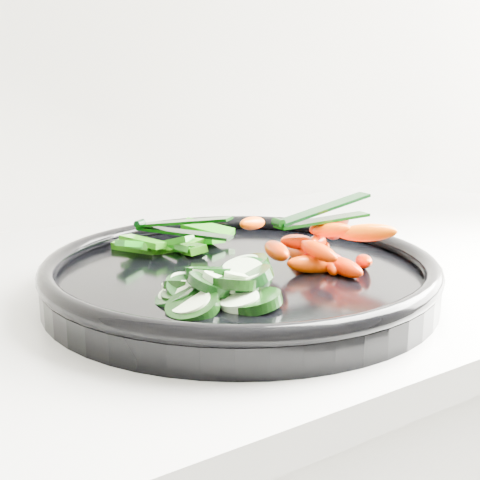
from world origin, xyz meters
TOP-DOWN VIEW (x-y plane):
  - veggie_tray at (0.36, 1.61)m, footprint 0.48×0.48m
  - cucumber_pile at (0.31, 1.56)m, footprint 0.14×0.12m
  - carrot_pile at (0.44, 1.58)m, footprint 0.14×0.13m
  - pepper_pile at (0.35, 1.71)m, footprint 0.14×0.09m
  - tong_carrot at (0.44, 1.59)m, footprint 0.11×0.02m
  - tong_pepper at (0.35, 1.71)m, footprint 0.07×0.11m

SIDE VIEW (x-z plane):
  - veggie_tray at x=0.36m, z-range 0.93..0.97m
  - pepper_pile at x=0.35m, z-range 0.94..0.98m
  - cucumber_pile at x=0.31m, z-range 0.94..0.98m
  - carrot_pile at x=0.44m, z-range 0.95..1.00m
  - tong_pepper at x=0.35m, z-range 0.97..0.99m
  - tong_carrot at x=0.44m, z-range 0.99..1.02m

